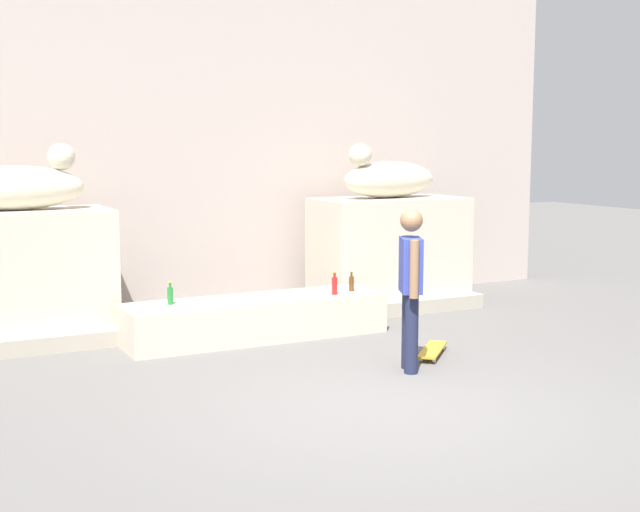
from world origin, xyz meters
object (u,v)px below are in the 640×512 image
(statue_reclining_right, at_px, (388,178))
(bottle_brown, at_px, (351,283))
(skater, at_px, (411,282))
(skateboard, at_px, (432,350))
(bottle_green, at_px, (170,295))
(statue_reclining_left, at_px, (17,186))
(bottle_red, at_px, (335,285))

(statue_reclining_right, bearing_deg, bottle_brown, 33.89)
(statue_reclining_right, distance_m, skater, 3.71)
(skater, relative_size, skateboard, 2.34)
(skater, bearing_deg, skateboard, 150.39)
(skater, bearing_deg, statue_reclining_right, 176.73)
(skateboard, height_order, bottle_green, bottle_green)
(bottle_brown, bearing_deg, bottle_green, 175.93)
(skater, height_order, skateboard, skater)
(statue_reclining_left, distance_m, skater, 4.72)
(statue_reclining_right, distance_m, skateboard, 3.47)
(statue_reclining_left, bearing_deg, bottle_green, -33.50)
(statue_reclining_left, relative_size, bottle_brown, 6.27)
(statue_reclining_right, distance_m, bottle_red, 2.36)
(statue_reclining_left, distance_m, bottle_red, 3.92)
(skater, distance_m, bottle_red, 1.92)
(statue_reclining_right, height_order, bottle_green, statue_reclining_right)
(statue_reclining_left, xyz_separation_m, skateboard, (3.92, -2.78, -1.77))
(bottle_green, bearing_deg, statue_reclining_right, 16.02)
(statue_reclining_right, xyz_separation_m, bottle_brown, (-1.24, -1.18, -1.25))
(skater, height_order, bottle_green, skater)
(statue_reclining_left, height_order, skater, statue_reclining_left)
(bottle_brown, bearing_deg, statue_reclining_right, 43.50)
(skater, distance_m, skateboard, 1.11)
(statue_reclining_left, height_order, statue_reclining_right, same)
(bottle_brown, distance_m, bottle_red, 0.33)
(statue_reclining_right, distance_m, bottle_green, 3.88)
(skateboard, bearing_deg, bottle_green, -81.73)
(skater, relative_size, bottle_red, 5.85)
(statue_reclining_left, relative_size, skateboard, 2.26)
(statue_reclining_left, distance_m, bottle_brown, 4.16)
(bottle_green, xyz_separation_m, bottle_red, (1.99, -0.28, 0.01))
(statue_reclining_right, height_order, bottle_brown, statue_reclining_right)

